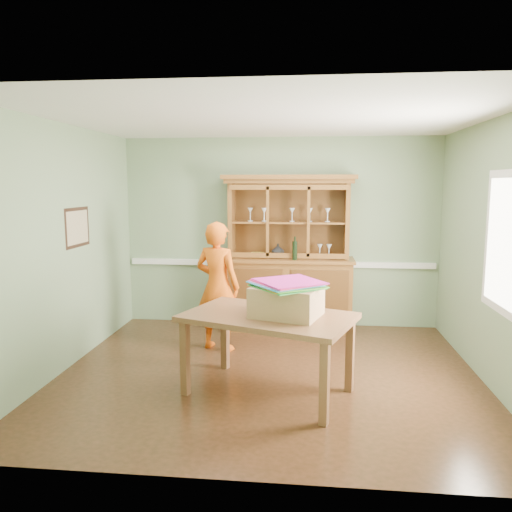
# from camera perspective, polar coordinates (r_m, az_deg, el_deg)

# --- Properties ---
(floor) EXTENTS (4.50, 4.50, 0.00)m
(floor) POSITION_cam_1_polar(r_m,az_deg,el_deg) (5.58, 1.42, -13.27)
(floor) COLOR #4F2B19
(floor) RESTS_ON ground
(ceiling) EXTENTS (4.50, 4.50, 0.00)m
(ceiling) POSITION_cam_1_polar(r_m,az_deg,el_deg) (5.23, 1.53, 15.43)
(ceiling) COLOR white
(ceiling) RESTS_ON wall_back
(wall_back) EXTENTS (4.50, 0.00, 4.50)m
(wall_back) POSITION_cam_1_polar(r_m,az_deg,el_deg) (7.22, 2.73, 2.71)
(wall_back) COLOR gray
(wall_back) RESTS_ON floor
(wall_left) EXTENTS (0.00, 4.00, 4.00)m
(wall_left) POSITION_cam_1_polar(r_m,az_deg,el_deg) (5.86, -21.04, 0.88)
(wall_left) COLOR gray
(wall_left) RESTS_ON floor
(wall_right) EXTENTS (0.00, 4.00, 4.00)m
(wall_right) POSITION_cam_1_polar(r_m,az_deg,el_deg) (5.53, 25.38, 0.23)
(wall_right) COLOR gray
(wall_right) RESTS_ON floor
(wall_front) EXTENTS (4.50, 0.00, 4.50)m
(wall_front) POSITION_cam_1_polar(r_m,az_deg,el_deg) (3.27, -1.31, -4.01)
(wall_front) COLOR gray
(wall_front) RESTS_ON floor
(chair_rail) EXTENTS (4.41, 0.05, 0.08)m
(chair_rail) POSITION_cam_1_polar(r_m,az_deg,el_deg) (7.25, 2.70, -0.86)
(chair_rail) COLOR white
(chair_rail) RESTS_ON wall_back
(framed_map) EXTENTS (0.03, 0.60, 0.46)m
(framed_map) POSITION_cam_1_polar(r_m,az_deg,el_deg) (6.10, -19.69, 3.10)
(framed_map) COLOR black
(framed_map) RESTS_ON wall_left
(window_panel) EXTENTS (0.03, 0.96, 1.36)m
(window_panel) POSITION_cam_1_polar(r_m,az_deg,el_deg) (5.23, 26.35, 1.40)
(window_panel) COLOR white
(window_panel) RESTS_ON wall_right
(china_hutch) EXTENTS (1.84, 0.61, 2.17)m
(china_hutch) POSITION_cam_1_polar(r_m,az_deg,el_deg) (7.05, 3.65, -2.26)
(china_hutch) COLOR brown
(china_hutch) RESTS_ON floor
(dining_table) EXTENTS (1.82, 1.44, 0.79)m
(dining_table) POSITION_cam_1_polar(r_m,az_deg,el_deg) (4.88, 1.40, -7.77)
(dining_table) COLOR brown
(dining_table) RESTS_ON floor
(cardboard_box) EXTENTS (0.74, 0.66, 0.29)m
(cardboard_box) POSITION_cam_1_polar(r_m,az_deg,el_deg) (4.78, 3.51, -5.18)
(cardboard_box) COLOR tan
(cardboard_box) RESTS_ON dining_table
(kite_stack) EXTENTS (0.76, 0.76, 0.06)m
(kite_stack) POSITION_cam_1_polar(r_m,az_deg,el_deg) (4.70, 3.66, -3.22)
(kite_stack) COLOR green
(kite_stack) RESTS_ON cardboard_box
(person) EXTENTS (0.67, 0.55, 1.60)m
(person) POSITION_cam_1_polar(r_m,az_deg,el_deg) (6.17, -4.41, -3.45)
(person) COLOR #EC5C0E
(person) RESTS_ON floor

